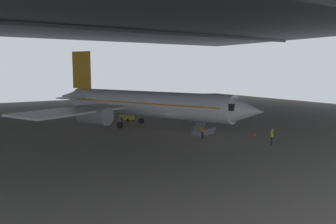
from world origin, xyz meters
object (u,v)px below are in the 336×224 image
at_px(crew_worker_near_nose, 272,136).
at_px(baggage_tug, 127,117).
at_px(crew_worker_by_stairs, 203,131).
at_px(traffic_cone_orange, 255,134).
at_px(airplane_main, 141,104).
at_px(boarding_stairs, 204,128).

distance_m(crew_worker_near_nose, baggage_tug, 25.07).
relative_size(crew_worker_by_stairs, traffic_cone_orange, 2.76).
bearing_deg(airplane_main, boarding_stairs, -62.56).
xyz_separation_m(airplane_main, traffic_cone_orange, (8.30, -13.40, -3.05)).
bearing_deg(crew_worker_by_stairs, traffic_cone_orange, -22.57).
bearing_deg(baggage_tug, traffic_cone_orange, -70.39).
relative_size(crew_worker_near_nose, crew_worker_by_stairs, 1.05).
bearing_deg(traffic_cone_orange, boarding_stairs, 128.42).
bearing_deg(crew_worker_near_nose, boarding_stairs, 103.34).
bearing_deg(boarding_stairs, crew_worker_near_nose, -76.66).
height_order(boarding_stairs, traffic_cone_orange, boarding_stairs).
height_order(boarding_stairs, crew_worker_near_nose, boarding_stairs).
distance_m(boarding_stairs, baggage_tug, 15.76).
distance_m(airplane_main, boarding_stairs, 9.94).
relative_size(airplane_main, crew_worker_by_stairs, 19.72).
xyz_separation_m(crew_worker_near_nose, traffic_cone_orange, (1.73, 4.17, -0.71)).
bearing_deg(boarding_stairs, baggage_tug, 102.28).
distance_m(crew_worker_by_stairs, baggage_tug, 17.86).
height_order(boarding_stairs, crew_worker_by_stairs, boarding_stairs).
distance_m(crew_worker_by_stairs, traffic_cone_orange, 6.50).
relative_size(crew_worker_near_nose, traffic_cone_orange, 2.90).
relative_size(traffic_cone_orange, baggage_tug, 0.25).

